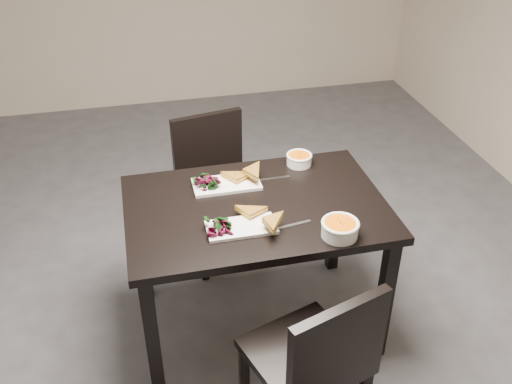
% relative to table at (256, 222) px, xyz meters
% --- Properties ---
extents(ground, '(5.00, 5.00, 0.00)m').
position_rel_table_xyz_m(ground, '(-0.36, 0.47, -0.65)').
color(ground, '#47474C').
rests_on(ground, ground).
extents(table, '(1.20, 0.80, 0.75)m').
position_rel_table_xyz_m(table, '(0.00, 0.00, 0.00)').
color(table, black).
rests_on(table, ground).
extents(chair_near, '(0.53, 0.53, 0.85)m').
position_rel_table_xyz_m(chair_near, '(0.08, -0.71, -0.17)').
color(chair_near, black).
rests_on(chair_near, ground).
extents(chair_far, '(0.49, 0.49, 0.85)m').
position_rel_table_xyz_m(chair_far, '(-0.08, 0.69, -0.17)').
color(chair_far, black).
rests_on(chair_far, ground).
extents(plate_near, '(0.30, 0.15, 0.02)m').
position_rel_table_xyz_m(plate_near, '(-0.10, -0.17, 0.11)').
color(plate_near, white).
rests_on(plate_near, table).
extents(sandwich_near, '(0.19, 0.17, 0.05)m').
position_rel_table_xyz_m(sandwich_near, '(-0.04, -0.15, 0.14)').
color(sandwich_near, '#AE7B24').
rests_on(sandwich_near, plate_near).
extents(salad_near, '(0.09, 0.09, 0.04)m').
position_rel_table_xyz_m(salad_near, '(-0.20, -0.17, 0.13)').
color(salad_near, black).
rests_on(salad_near, plate_near).
extents(soup_bowl_near, '(0.16, 0.16, 0.07)m').
position_rel_table_xyz_m(soup_bowl_near, '(0.29, -0.31, 0.14)').
color(soup_bowl_near, white).
rests_on(soup_bowl_near, table).
extents(cutlery_near, '(0.18, 0.04, 0.00)m').
position_rel_table_xyz_m(cutlery_near, '(0.12, -0.19, 0.10)').
color(cutlery_near, silver).
rests_on(cutlery_near, table).
extents(plate_far, '(0.32, 0.16, 0.02)m').
position_rel_table_xyz_m(plate_far, '(-0.10, 0.19, 0.11)').
color(plate_far, white).
rests_on(plate_far, table).
extents(sandwich_far, '(0.20, 0.19, 0.05)m').
position_rel_table_xyz_m(sandwich_far, '(-0.04, 0.18, 0.14)').
color(sandwich_far, '#AE7B24').
rests_on(sandwich_far, plate_far).
extents(salad_far, '(0.10, 0.09, 0.04)m').
position_rel_table_xyz_m(salad_far, '(-0.20, 0.19, 0.14)').
color(salad_far, black).
rests_on(salad_far, plate_far).
extents(soup_bowl_far, '(0.13, 0.13, 0.06)m').
position_rel_table_xyz_m(soup_bowl_far, '(0.30, 0.31, 0.13)').
color(soup_bowl_far, white).
rests_on(soup_bowl_far, table).
extents(cutlery_far, '(0.18, 0.02, 0.00)m').
position_rel_table_xyz_m(cutlery_far, '(0.13, 0.20, 0.10)').
color(cutlery_far, silver).
rests_on(cutlery_far, table).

